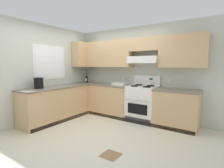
% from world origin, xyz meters
% --- Properties ---
extents(ground_plane, '(7.04, 7.04, 0.00)m').
position_xyz_m(ground_plane, '(0.00, 0.00, 0.00)').
color(ground_plane, beige).
extents(floor_accent_tile, '(0.30, 0.30, 0.01)m').
position_xyz_m(floor_accent_tile, '(0.99, -0.68, 0.00)').
color(floor_accent_tile, olive).
rests_on(floor_accent_tile, ground_plane).
extents(wall_back, '(4.68, 0.57, 2.55)m').
position_xyz_m(wall_back, '(0.40, 1.53, 1.48)').
color(wall_back, beige).
rests_on(wall_back, ground_plane).
extents(wall_left, '(0.47, 4.00, 2.55)m').
position_xyz_m(wall_left, '(-1.59, 0.23, 1.34)').
color(wall_left, beige).
rests_on(wall_left, ground_plane).
extents(counter_back_run, '(3.60, 0.65, 0.91)m').
position_xyz_m(counter_back_run, '(0.15, 1.24, 0.45)').
color(counter_back_run, tan).
rests_on(counter_back_run, ground_plane).
extents(counter_left_run, '(0.63, 1.91, 0.91)m').
position_xyz_m(counter_left_run, '(-1.24, -0.00, 0.45)').
color(counter_left_run, tan).
rests_on(counter_left_run, ground_plane).
extents(stove, '(0.76, 0.62, 1.20)m').
position_xyz_m(stove, '(0.68, 1.25, 0.48)').
color(stove, white).
rests_on(stove, ground_plane).
extents(wine_bottle, '(0.07, 0.07, 0.33)m').
position_xyz_m(wine_bottle, '(-1.28, 1.27, 1.04)').
color(wine_bottle, black).
rests_on(wine_bottle, counter_back_run).
extents(bowl, '(0.40, 0.20, 0.06)m').
position_xyz_m(bowl, '(-0.03, 1.23, 0.93)').
color(bowl, white).
rests_on(bowl, counter_back_run).
extents(bucket, '(0.23, 0.23, 0.26)m').
position_xyz_m(bucket, '(-1.32, -0.42, 1.05)').
color(bucket, black).
rests_on(bucket, counter_left_run).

